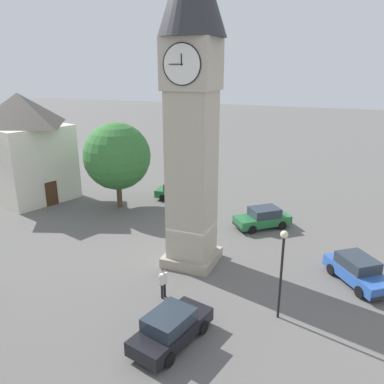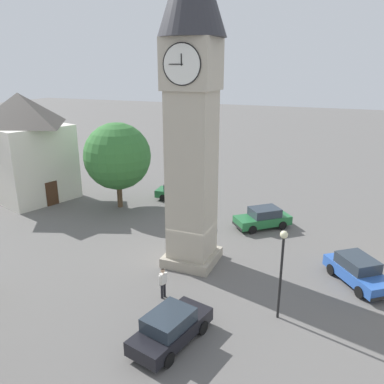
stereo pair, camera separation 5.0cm
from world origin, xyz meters
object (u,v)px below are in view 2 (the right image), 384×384
(building_shop_left, at_px, (24,145))
(car_black_far, at_px, (358,271))
(clock_tower, at_px, (192,81))
(car_blue_kerb, at_px, (179,192))
(car_red_corner, at_px, (263,218))
(tree, at_px, (117,156))
(car_white_side, at_px, (171,327))
(pedestrian, at_px, (163,280))
(lamp_post, at_px, (282,260))

(building_shop_left, bearing_deg, car_black_far, 169.79)
(clock_tower, bearing_deg, car_blue_kerb, -62.12)
(car_red_corner, relative_size, car_black_far, 0.98)
(car_red_corner, distance_m, car_black_far, 8.75)
(tree, bearing_deg, clock_tower, 144.15)
(car_blue_kerb, bearing_deg, building_shop_left, 17.42)
(clock_tower, relative_size, tree, 2.56)
(car_blue_kerb, xyz_separation_m, tree, (3.93, 3.56, 3.67))
(car_blue_kerb, bearing_deg, car_white_side, 112.87)
(car_black_far, distance_m, tree, 20.03)
(car_red_corner, xyz_separation_m, pedestrian, (2.81, 11.14, 0.25))
(tree, xyz_separation_m, lamp_post, (-15.34, 10.45, -1.36))
(clock_tower, relative_size, lamp_post, 4.09)
(car_white_side, xyz_separation_m, pedestrian, (1.83, -2.98, 0.25))
(car_blue_kerb, relative_size, lamp_post, 0.94)
(car_black_far, relative_size, tree, 0.59)
(pedestrian, bearing_deg, lamp_post, -174.57)
(pedestrian, bearing_deg, clock_tower, -88.83)
(car_white_side, relative_size, car_black_far, 1.03)
(car_red_corner, xyz_separation_m, lamp_post, (-3.03, 10.58, 2.31))
(building_shop_left, bearing_deg, pedestrian, 151.09)
(tree, bearing_deg, car_white_side, 129.01)
(clock_tower, bearing_deg, car_white_side, 104.95)
(car_black_far, relative_size, pedestrian, 2.54)
(clock_tower, distance_m, car_white_side, 12.48)
(building_shop_left, bearing_deg, car_white_side, 147.08)
(pedestrian, bearing_deg, car_red_corner, -104.17)
(tree, distance_m, building_shop_left, 9.37)
(car_red_corner, distance_m, pedestrian, 11.49)
(car_blue_kerb, xyz_separation_m, pedestrian, (-5.57, 14.57, 0.25))
(car_blue_kerb, relative_size, car_red_corner, 1.01)
(car_black_far, height_order, lamp_post, lamp_post)
(car_red_corner, bearing_deg, tree, 0.63)
(car_red_corner, bearing_deg, car_white_side, 86.03)
(car_black_far, bearing_deg, car_white_side, 47.82)
(clock_tower, height_order, building_shop_left, clock_tower)
(pedestrian, xyz_separation_m, tree, (9.50, -11.00, 3.43))
(car_black_far, bearing_deg, clock_tower, 6.78)
(car_blue_kerb, distance_m, building_shop_left, 14.48)
(car_white_side, height_order, building_shop_left, building_shop_left)
(tree, bearing_deg, pedestrian, 130.79)
(car_white_side, relative_size, lamp_post, 0.97)
(clock_tower, xyz_separation_m, lamp_post, (-5.93, 3.65, -7.71))
(clock_tower, relative_size, pedestrian, 10.94)
(car_red_corner, height_order, lamp_post, lamp_post)
(clock_tower, distance_m, pedestrian, 10.64)
(tree, distance_m, lamp_post, 18.61)
(car_white_side, relative_size, pedestrian, 2.61)
(tree, height_order, lamp_post, tree)
(clock_tower, height_order, car_red_corner, clock_tower)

